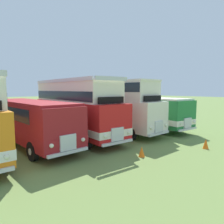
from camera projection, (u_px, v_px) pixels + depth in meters
ground_plane at (77, 137)px, 16.45m from camera, size 200.00×200.00×0.00m
bus_second_in_row at (30, 119)px, 13.89m from camera, size 3.07×9.85×2.99m
bus_third_in_row at (75, 107)px, 16.35m from camera, size 2.84×10.51×4.52m
bus_fourth_in_row at (110, 104)px, 18.69m from camera, size 2.93×10.67×4.49m
bus_fifth_in_row at (141, 110)px, 20.67m from camera, size 3.13×10.68×2.99m
cone_near_end at (206, 144)px, 13.17m from camera, size 0.36×0.36×0.63m
cone_mid_row at (142, 152)px, 11.58m from camera, size 0.36×0.36×0.59m
rope_fence_line at (27, 115)px, 25.51m from camera, size 20.48×0.08×1.05m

